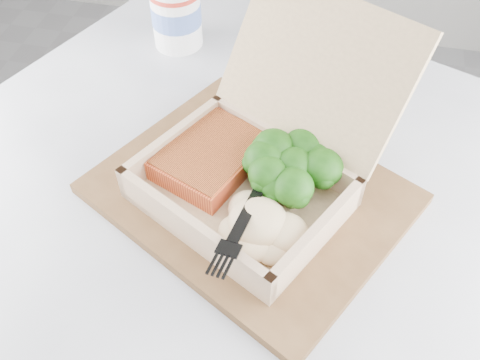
% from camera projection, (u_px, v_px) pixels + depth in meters
% --- Properties ---
extents(cafe_table, '(1.01, 1.01, 0.72)m').
position_uv_depth(cafe_table, '(229.00, 271.00, 0.78)').
color(cafe_table, black).
rests_on(cafe_table, floor).
extents(serving_tray, '(0.42, 0.39, 0.01)m').
position_uv_depth(serving_tray, '(250.00, 193.00, 0.63)').
color(serving_tray, brown).
rests_on(serving_tray, cafe_table).
extents(takeout_container, '(0.32, 0.34, 0.18)m').
position_uv_depth(takeout_container, '(266.00, 151.00, 0.60)').
color(takeout_container, tan).
rests_on(takeout_container, serving_tray).
extents(salmon_fillet, '(0.14, 0.15, 0.03)m').
position_uv_depth(salmon_fillet, '(211.00, 156.00, 0.63)').
color(salmon_fillet, '#D66129').
rests_on(salmon_fillet, takeout_container).
extents(broccoli_pile, '(0.11, 0.11, 0.04)m').
position_uv_depth(broccoli_pile, '(293.00, 171.00, 0.60)').
color(broccoli_pile, '#246716').
rests_on(broccoli_pile, takeout_container).
extents(mashed_potatoes, '(0.10, 0.09, 0.04)m').
position_uv_depth(mashed_potatoes, '(258.00, 222.00, 0.56)').
color(mashed_potatoes, beige).
rests_on(mashed_potatoes, takeout_container).
extents(plastic_fork, '(0.04, 0.16, 0.03)m').
position_uv_depth(plastic_fork, '(256.00, 193.00, 0.57)').
color(plastic_fork, black).
rests_on(plastic_fork, mashed_potatoes).
extents(paper_cup, '(0.08, 0.08, 0.10)m').
position_uv_depth(paper_cup, '(176.00, 14.00, 0.80)').
color(paper_cup, white).
rests_on(paper_cup, cafe_table).
extents(receipt, '(0.12, 0.16, 0.00)m').
position_uv_depth(receipt, '(354.00, 126.00, 0.72)').
color(receipt, silver).
rests_on(receipt, cafe_table).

